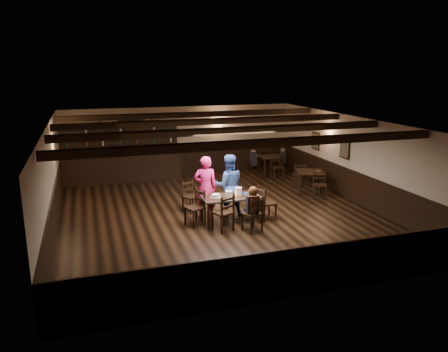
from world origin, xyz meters
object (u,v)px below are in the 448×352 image
object	(u,v)px
woman_pink	(205,187)
bar_counter	(122,162)
dining_table	(231,199)
cake	(216,196)
man_blue	(228,185)
chair_near_right	(255,212)
chair_near_left	(225,210)

from	to	relation	value
woman_pink	bar_counter	bearing A→B (deg)	-57.39
dining_table	cake	distance (m)	0.44
bar_counter	dining_table	bearing A→B (deg)	-65.74
dining_table	man_blue	xyz separation A→B (m)	(0.12, 0.58, 0.23)
dining_table	chair_near_right	distance (m)	0.95
chair_near_right	dining_table	bearing A→B (deg)	112.33
chair_near_right	bar_counter	distance (m)	6.95
dining_table	man_blue	world-z (taller)	man_blue
chair_near_right	man_blue	xyz separation A→B (m)	(-0.24, 1.45, 0.35)
chair_near_left	cake	size ratio (longest dim) A/B	3.61
chair_near_right	woman_pink	bearing A→B (deg)	122.48
dining_table	chair_near_left	world-z (taller)	chair_near_left
chair_near_right	cake	distance (m)	1.22
chair_near_left	woman_pink	bearing A→B (deg)	99.42
chair_near_right	woman_pink	xyz separation A→B (m)	(-0.92, 1.45, 0.35)
dining_table	chair_near_right	bearing A→B (deg)	-67.67
cake	man_blue	bearing A→B (deg)	45.28
chair_near_left	chair_near_right	world-z (taller)	chair_near_left
dining_table	cake	bearing A→B (deg)	175.76
woman_pink	man_blue	world-z (taller)	man_blue
woman_pink	chair_near_left	bearing A→B (deg)	110.79
man_blue	bar_counter	world-z (taller)	bar_counter
chair_near_right	cake	size ratio (longest dim) A/B	3.39
woman_pink	cake	xyz separation A→B (m)	(0.14, -0.54, -0.11)
chair_near_left	chair_near_right	size ratio (longest dim) A/B	1.06
dining_table	chair_near_right	xyz separation A→B (m)	(0.36, -0.87, -0.12)
chair_near_left	man_blue	bearing A→B (deg)	68.12
woman_pink	man_blue	bearing A→B (deg)	-168.13
chair_near_right	woman_pink	size ratio (longest dim) A/B	0.53
woman_pink	bar_counter	world-z (taller)	bar_counter
chair_near_right	cake	xyz separation A→B (m)	(-0.78, 0.90, 0.24)
dining_table	man_blue	bearing A→B (deg)	78.15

